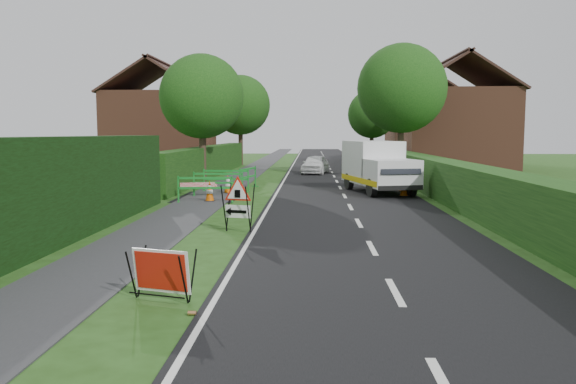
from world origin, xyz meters
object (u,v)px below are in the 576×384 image
object	(u,v)px
works_van	(377,166)
triangle_sign	(236,200)
red_rect_sign	(161,272)
hatchback_car	(315,164)

from	to	relation	value
works_van	triangle_sign	bearing A→B (deg)	-128.98
triangle_sign	red_rect_sign	bearing A→B (deg)	-78.97
triangle_sign	works_van	world-z (taller)	works_van
works_van	hatchback_car	world-z (taller)	works_van
works_van	red_rect_sign	bearing A→B (deg)	-121.24
works_van	hatchback_car	xyz separation A→B (m)	(-2.62, 11.35, -0.58)
hatchback_car	works_van	bearing A→B (deg)	-66.83
red_rect_sign	hatchback_car	xyz separation A→B (m)	(2.55, 27.50, 0.14)
hatchback_car	red_rect_sign	bearing A→B (deg)	-85.13
works_van	hatchback_car	distance (m)	11.66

